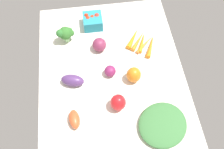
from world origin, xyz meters
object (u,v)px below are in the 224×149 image
at_px(broccoli_head, 65,33).
at_px(berry_basket, 93,21).
at_px(red_onion_center, 110,71).
at_px(roma_tomato, 74,119).
at_px(carrot_bunch, 142,42).
at_px(eggplant, 73,80).
at_px(red_onion_near_basket, 99,45).
at_px(bell_pepper_orange, 134,75).
at_px(bell_pepper_red, 118,102).
at_px(leafy_greens_clump, 163,125).

bearing_deg(broccoli_head, berry_basket, -60.10).
bearing_deg(red_onion_center, roma_tomato, 139.63).
xyz_separation_m(carrot_bunch, berry_basket, (0.17, 0.26, 0.02)).
xyz_separation_m(carrot_bunch, broccoli_head, (0.08, 0.42, 0.05)).
relative_size(eggplant, red_onion_center, 1.96).
bearing_deg(carrot_bunch, red_onion_center, 131.11).
bearing_deg(red_onion_near_basket, eggplant, 141.49).
bearing_deg(broccoli_head, bell_pepper_orange, -131.80).
relative_size(roma_tomato, carrot_bunch, 0.44).
xyz_separation_m(bell_pepper_orange, carrot_bunch, (0.22, -0.09, -0.03)).
distance_m(bell_pepper_red, bell_pepper_orange, 0.17).
height_order(leafy_greens_clump, red_onion_center, red_onion_center).
relative_size(carrot_bunch, berry_basket, 2.00).
distance_m(bell_pepper_red, broccoli_head, 0.50).
xyz_separation_m(red_onion_near_basket, leafy_greens_clump, (-0.48, -0.24, -0.02)).
relative_size(roma_tomato, red_onion_center, 1.58).
distance_m(red_onion_near_basket, red_onion_center, 0.17).
relative_size(roma_tomato, eggplant, 0.81).
bearing_deg(red_onion_center, eggplant, 98.55).
distance_m(bell_pepper_orange, carrot_bunch, 0.24).
relative_size(red_onion_near_basket, leafy_greens_clump, 0.33).
distance_m(bell_pepper_red, eggplant, 0.26).
bearing_deg(red_onion_center, bell_pepper_red, -175.59).
relative_size(red_onion_near_basket, broccoli_head, 0.75).
distance_m(carrot_bunch, red_onion_near_basket, 0.24).
distance_m(berry_basket, red_onion_center, 0.35).
xyz_separation_m(carrot_bunch, red_onion_center, (-0.18, 0.20, 0.02)).
bearing_deg(berry_basket, red_onion_near_basket, -173.57).
relative_size(roma_tomato, red_onion_near_basket, 1.24).
bearing_deg(eggplant, red_onion_near_basket, -112.40).
distance_m(berry_basket, red_onion_near_basket, 0.18).
xyz_separation_m(roma_tomato, leafy_greens_clump, (-0.08, -0.40, -0.00)).
xyz_separation_m(eggplant, bell_pepper_orange, (-0.02, -0.31, 0.01)).
distance_m(carrot_bunch, red_onion_center, 0.27).
height_order(roma_tomato, red_onion_near_basket, red_onion_near_basket).
distance_m(bell_pepper_orange, red_onion_center, 0.12).
bearing_deg(bell_pepper_orange, red_onion_near_basket, 35.27).
relative_size(carrot_bunch, red_onion_near_basket, 2.83).
bearing_deg(red_onion_near_basket, roma_tomato, 158.18).
height_order(bell_pepper_red, red_onion_center, bell_pepper_red).
xyz_separation_m(bell_pepper_red, carrot_bunch, (0.36, -0.19, -0.03)).
distance_m(bell_pepper_orange, berry_basket, 0.43).
xyz_separation_m(bell_pepper_red, leafy_greens_clump, (-0.13, -0.19, -0.03)).
height_order(bell_pepper_red, carrot_bunch, bell_pepper_red).
distance_m(eggplant, berry_basket, 0.40).
relative_size(roma_tomato, berry_basket, 0.88).
height_order(bell_pepper_orange, broccoli_head, broccoli_head).
bearing_deg(bell_pepper_red, eggplant, 53.27).
bearing_deg(broccoli_head, roma_tomato, -177.68).
height_order(eggplant, red_onion_center, same).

